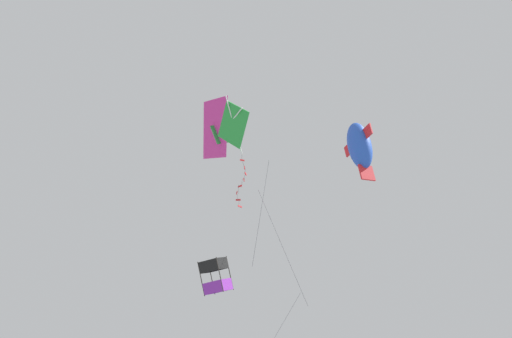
{
  "coord_description": "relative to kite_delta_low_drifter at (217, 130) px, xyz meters",
  "views": [
    {
      "loc": [
        -6.64,
        -24.24,
        4.96
      ],
      "look_at": [
        -0.31,
        -1.21,
        21.33
      ],
      "focal_mm": 51.25,
      "sensor_mm": 36.0,
      "label": 1
    }
  ],
  "objects": [
    {
      "name": "kite_delta_low_drifter",
      "position": [
        0.0,
        0.0,
        0.0
      ],
      "size": [
        3.35,
        4.8,
        9.48
      ],
      "rotation": [
        0.37,
        0.0,
        4.72
      ],
      "color": "#DB2D93"
    },
    {
      "name": "kite_diamond_highest",
      "position": [
        0.07,
        -2.74,
        -1.83
      ],
      "size": [
        1.97,
        1.89,
        7.23
      ],
      "rotation": [
        0.51,
        0.0,
        5.43
      ],
      "color": "green"
    },
    {
      "name": "kite_box_upper_right",
      "position": [
        0.6,
        1.99,
        -5.74
      ],
      "size": [
        4.15,
        3.74,
        8.09
      ],
      "rotation": [
        0.48,
        0.0,
        5.52
      ],
      "color": "black"
    },
    {
      "name": "kite_fish_mid_left",
      "position": [
        5.42,
        -2.13,
        -1.29
      ],
      "size": [
        1.42,
        1.84,
        2.74
      ],
      "rotation": [
        0.17,
        0.0,
        4.92
      ],
      "color": "blue"
    }
  ]
}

